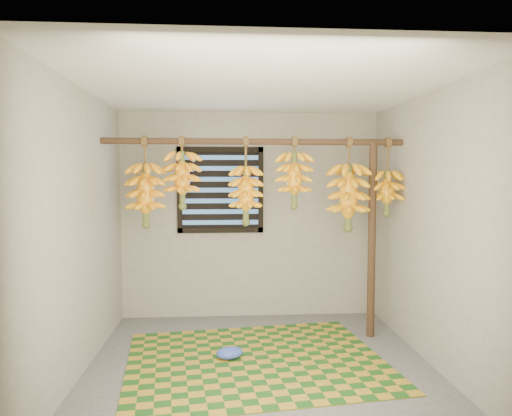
{
  "coord_description": "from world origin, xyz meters",
  "views": [
    {
      "loc": [
        -0.31,
        -3.84,
        1.64
      ],
      "look_at": [
        0.0,
        0.55,
        1.35
      ],
      "focal_mm": 32.0,
      "sensor_mm": 36.0,
      "label": 1
    }
  ],
  "objects": [
    {
      "name": "wall_right",
      "position": [
        1.5,
        0.0,
        1.2
      ],
      "size": [
        0.01,
        3.0,
        2.4
      ],
      "primitive_type": "cube",
      "color": "gray",
      "rests_on": "floor"
    },
    {
      "name": "floor",
      "position": [
        0.0,
        0.0,
        -0.01
      ],
      "size": [
        3.0,
        3.0,
        0.01
      ],
      "primitive_type": "cube",
      "color": "#4E4E4E",
      "rests_on": "ground"
    },
    {
      "name": "banana_bunch_f",
      "position": [
        1.35,
        0.7,
        1.49
      ],
      "size": [
        0.32,
        0.32,
        0.79
      ],
      "color": "brown",
      "rests_on": "hanging_pole"
    },
    {
      "name": "window",
      "position": [
        -0.35,
        1.48,
        1.5
      ],
      "size": [
        1.0,
        0.04,
        1.0
      ],
      "color": "black",
      "rests_on": "wall_back"
    },
    {
      "name": "support_post",
      "position": [
        1.2,
        0.7,
        1.0
      ],
      "size": [
        0.08,
        0.08,
        2.0
      ],
      "primitive_type": "cylinder",
      "color": "#442E1A",
      "rests_on": "floor"
    },
    {
      "name": "banana_bunch_e",
      "position": [
        0.95,
        0.7,
        1.44
      ],
      "size": [
        0.4,
        0.4,
        0.94
      ],
      "color": "brown",
      "rests_on": "hanging_pole"
    },
    {
      "name": "banana_bunch_c",
      "position": [
        -0.09,
        0.7,
        1.47
      ],
      "size": [
        0.31,
        0.31,
        0.87
      ],
      "color": "brown",
      "rests_on": "hanging_pole"
    },
    {
      "name": "woven_mat",
      "position": [
        -0.03,
        0.14,
        0.01
      ],
      "size": [
        2.46,
        2.07,
        0.01
      ],
      "primitive_type": "cube",
      "rotation": [
        0.0,
        0.0,
        0.12
      ],
      "color": "#1B4E17",
      "rests_on": "floor"
    },
    {
      "name": "banana_bunch_b",
      "position": [
        -0.72,
        0.7,
        1.62
      ],
      "size": [
        0.36,
        0.36,
        0.71
      ],
      "color": "brown",
      "rests_on": "hanging_pole"
    },
    {
      "name": "wall_back",
      "position": [
        0.0,
        1.5,
        1.2
      ],
      "size": [
        3.0,
        0.01,
        2.4
      ],
      "primitive_type": "cube",
      "color": "gray",
      "rests_on": "floor"
    },
    {
      "name": "plastic_bag",
      "position": [
        -0.27,
        0.19,
        0.06
      ],
      "size": [
        0.3,
        0.26,
        0.1
      ],
      "primitive_type": "ellipsoid",
      "rotation": [
        0.0,
        0.0,
        0.34
      ],
      "color": "#324BBD",
      "rests_on": "woven_mat"
    },
    {
      "name": "wall_left",
      "position": [
        -1.5,
        0.0,
        1.2
      ],
      "size": [
        0.01,
        3.0,
        2.4
      ],
      "primitive_type": "cube",
      "color": "gray",
      "rests_on": "floor"
    },
    {
      "name": "ceiling",
      "position": [
        0.0,
        0.0,
        2.4
      ],
      "size": [
        3.0,
        3.0,
        0.01
      ],
      "primitive_type": "cube",
      "color": "silver",
      "rests_on": "wall_back"
    },
    {
      "name": "banana_bunch_a",
      "position": [
        -1.08,
        0.7,
        1.47
      ],
      "size": [
        0.35,
        0.35,
        0.89
      ],
      "color": "brown",
      "rests_on": "hanging_pole"
    },
    {
      "name": "hanging_pole",
      "position": [
        0.0,
        0.7,
        2.0
      ],
      "size": [
        3.0,
        0.06,
        0.06
      ],
      "primitive_type": "cylinder",
      "rotation": [
        0.0,
        1.57,
        0.0
      ],
      "color": "#442E1A",
      "rests_on": "wall_left"
    },
    {
      "name": "banana_bunch_d",
      "position": [
        0.39,
        0.7,
        1.62
      ],
      "size": [
        0.34,
        0.34,
        0.71
      ],
      "color": "brown",
      "rests_on": "hanging_pole"
    }
  ]
}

